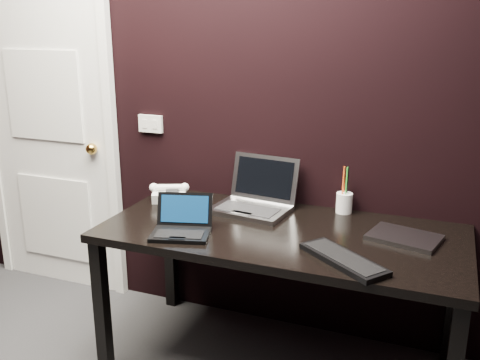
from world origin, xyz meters
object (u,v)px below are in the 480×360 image
at_px(mobile_phone, 166,205).
at_px(pen_cup, 344,202).
at_px(closed_laptop, 404,237).
at_px(desk_phone, 170,193).
at_px(desk, 281,245).
at_px(silver_laptop, 254,201).
at_px(door, 49,128).
at_px(ext_keyboard, 343,259).
at_px(netbook, 182,227).

bearing_deg(mobile_phone, pen_cup, 20.39).
relative_size(closed_laptop, pen_cup, 1.41).
xyz_separation_m(desk_phone, pen_cup, (0.93, 0.15, 0.02)).
height_order(desk, desk_phone, desk_phone).
bearing_deg(silver_laptop, door, 173.82).
distance_m(ext_keyboard, desk_phone, 1.14).
bearing_deg(desk, ext_keyboard, -35.98).
relative_size(silver_laptop, closed_laptop, 1.19).
relative_size(door, mobile_phone, 24.49).
relative_size(desk, ext_keyboard, 4.16).
height_order(desk, mobile_phone, mobile_phone).
height_order(ext_keyboard, mobile_phone, mobile_phone).
bearing_deg(closed_laptop, desk, -170.77).
bearing_deg(desk_phone, mobile_phone, -67.84).
height_order(netbook, pen_cup, pen_cup).
xyz_separation_m(netbook, desk_phone, (-0.29, 0.41, 0.01)).
distance_m(netbook, ext_keyboard, 0.76).
bearing_deg(ext_keyboard, door, 162.63).
distance_m(closed_laptop, mobile_phone, 1.19).
height_order(door, netbook, door).
relative_size(silver_laptop, desk_phone, 1.81).
xyz_separation_m(ext_keyboard, pen_cup, (-0.11, 0.59, 0.04)).
bearing_deg(closed_laptop, ext_keyboard, -122.19).
height_order(desk, pen_cup, pen_cup).
relative_size(closed_laptop, desk_phone, 1.51).
relative_size(door, netbook, 6.76).
xyz_separation_m(netbook, mobile_phone, (-0.22, 0.24, -0.00)).
xyz_separation_m(silver_laptop, closed_laptop, (0.77, -0.13, -0.04)).
distance_m(desk, netbook, 0.48).
bearing_deg(desk_phone, silver_laptop, 2.58).
xyz_separation_m(door, pen_cup, (1.88, -0.03, -0.25)).
relative_size(ext_keyboard, mobile_phone, 4.68).
distance_m(desk, mobile_phone, 0.65).
relative_size(netbook, silver_laptop, 0.77).
distance_m(door, desk_phone, 1.00).
distance_m(silver_laptop, pen_cup, 0.46).
relative_size(desk, silver_laptop, 4.11).
xyz_separation_m(desk, ext_keyboard, (0.34, -0.25, 0.09)).
distance_m(silver_laptop, mobile_phone, 0.46).
relative_size(silver_laptop, ext_keyboard, 1.01).
bearing_deg(silver_laptop, pen_cup, 16.04).
bearing_deg(closed_laptop, pen_cup, 141.44).
bearing_deg(ext_keyboard, netbook, 177.71).
relative_size(netbook, pen_cup, 1.29).
bearing_deg(closed_laptop, door, 172.61).
xyz_separation_m(netbook, silver_laptop, (0.20, 0.44, 0.02)).
bearing_deg(netbook, pen_cup, 41.21).
distance_m(desk, ext_keyboard, 0.43).
height_order(ext_keyboard, desk_phone, desk_phone).
bearing_deg(netbook, mobile_phone, 132.04).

